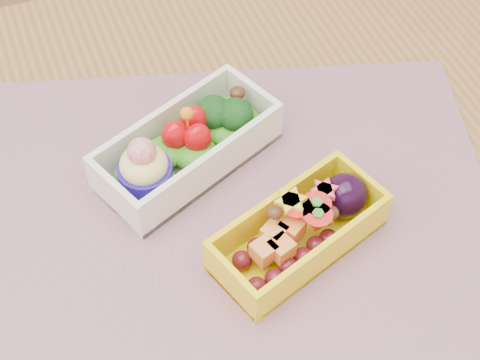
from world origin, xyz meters
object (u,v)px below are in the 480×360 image
object	(u,v)px
bento_white	(187,147)
bento_yellow	(302,229)
table	(241,260)
placemat	(235,210)

from	to	relation	value
bento_white	bento_yellow	distance (m)	0.15
table	bento_white	bearing A→B (deg)	114.06
bento_yellow	bento_white	bearing A→B (deg)	98.29
table	bento_white	distance (m)	0.15
placemat	table	bearing A→B (deg)	12.90
table	placemat	size ratio (longest dim) A/B	2.34
table	bento_yellow	bearing A→B (deg)	-59.89
placemat	bento_white	world-z (taller)	bento_white
table	bento_yellow	world-z (taller)	bento_yellow
placemat	bento_yellow	distance (m)	0.08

